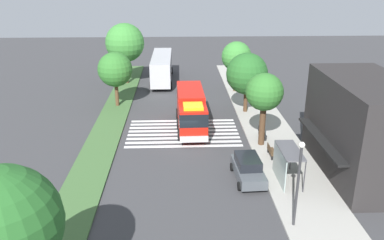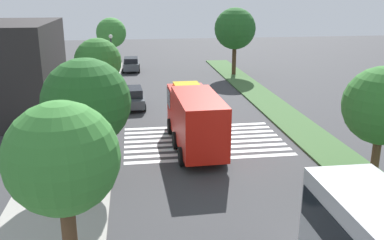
% 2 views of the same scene
% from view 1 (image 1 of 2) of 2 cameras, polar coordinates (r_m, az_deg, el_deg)
% --- Properties ---
extents(ground_plane, '(120.00, 120.00, 0.00)m').
position_cam_1_polar(ground_plane, '(35.81, -1.20, -3.33)').
color(ground_plane, '#38383A').
extents(sidewalk, '(60.00, 4.69, 0.14)m').
position_cam_1_polar(sidewalk, '(36.82, 11.66, -2.96)').
color(sidewalk, '#9E9B93').
rests_on(sidewalk, ground_plane).
extents(median_strip, '(60.00, 3.00, 0.14)m').
position_cam_1_polar(median_strip, '(36.43, -12.84, -3.32)').
color(median_strip, '#3D6033').
rests_on(median_strip, ground_plane).
extents(crosswalk, '(6.75, 10.51, 0.01)m').
position_cam_1_polar(crosswalk, '(38.07, -1.26, -1.81)').
color(crosswalk, silver).
rests_on(crosswalk, ground_plane).
extents(fire_truck, '(9.02, 2.94, 3.66)m').
position_cam_1_polar(fire_truck, '(38.12, -0.12, 1.51)').
color(fire_truck, red).
rests_on(fire_truck, ground_plane).
extents(parked_car_west, '(4.52, 2.23, 1.75)m').
position_cam_1_polar(parked_car_west, '(29.82, 8.03, -6.88)').
color(parked_car_west, '#474C51').
rests_on(parked_car_west, ground_plane).
extents(transit_bus, '(11.44, 2.89, 3.60)m').
position_cam_1_polar(transit_bus, '(55.33, -4.36, 7.69)').
color(transit_bus, '#B2B2B7').
rests_on(transit_bus, ground_plane).
extents(bus_stop_shelter, '(3.50, 1.40, 2.46)m').
position_cam_1_polar(bus_stop_shelter, '(29.48, 13.14, -5.43)').
color(bus_stop_shelter, '#4C4C51').
rests_on(bus_stop_shelter, sidewalk).
extents(bench_near_shelter, '(1.60, 0.50, 0.90)m').
position_cam_1_polar(bench_near_shelter, '(33.52, 11.29, -4.41)').
color(bench_near_shelter, '#4C3823').
rests_on(bench_near_shelter, sidewalk).
extents(bench_west_of_shelter, '(1.60, 0.50, 0.90)m').
position_cam_1_polar(bench_west_of_shelter, '(36.99, 9.96, -1.85)').
color(bench_west_of_shelter, black).
rests_on(bench_west_of_shelter, sidewalk).
extents(street_lamp, '(0.36, 0.36, 5.48)m').
position_cam_1_polar(street_lamp, '(23.99, 15.02, -7.87)').
color(street_lamp, '#2D2D30').
rests_on(street_lamp, sidewalk).
extents(storefront_building, '(10.87, 6.24, 7.31)m').
position_cam_1_polar(storefront_building, '(32.00, 23.40, -1.08)').
color(storefront_building, '#282626').
rests_on(storefront_building, ground_plane).
extents(sidewalk_tree_far_west, '(3.69, 3.69, 6.25)m').
position_cam_1_polar(sidewalk_tree_far_west, '(50.00, 6.39, 8.99)').
color(sidewalk_tree_far_west, '#513823').
rests_on(sidewalk_tree_far_west, sidewalk).
extents(sidewalk_tree_west, '(4.40, 4.40, 6.39)m').
position_cam_1_polar(sidewalk_tree_west, '(42.53, 7.88, 6.57)').
color(sidewalk_tree_west, '#47301E').
rests_on(sidewalk_tree_west, sidewalk).
extents(sidewalk_tree_center, '(3.21, 3.21, 6.42)m').
position_cam_1_polar(sidewalk_tree_center, '(34.16, 10.34, 3.84)').
color(sidewalk_tree_center, '#47301E').
rests_on(sidewalk_tree_center, sidewalk).
extents(median_tree_far_west, '(5.09, 5.09, 7.99)m').
position_cam_1_polar(median_tree_far_west, '(53.93, -9.60, 10.85)').
color(median_tree_far_west, '#513823').
rests_on(median_tree_far_west, median_strip).
extents(median_tree_west, '(3.82, 3.82, 6.08)m').
position_cam_1_polar(median_tree_west, '(44.90, -10.96, 7.10)').
color(median_tree_west, '#513823').
rests_on(median_tree_west, median_strip).
extents(median_tree_center, '(4.73, 4.73, 7.66)m').
position_cam_1_polar(median_tree_center, '(17.49, -25.59, -13.43)').
color(median_tree_center, '#47301E').
rests_on(median_tree_center, median_strip).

